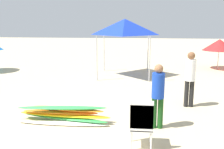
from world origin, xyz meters
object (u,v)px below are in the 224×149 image
lifeguard_near_center (190,75)px  beach_umbrella_mid (219,45)px  surfboard_pile (64,114)px  popup_canopy (125,27)px  lifeguard_near_right (158,92)px  stacked_plastic_chairs (142,120)px

lifeguard_near_center → beach_umbrella_mid: 7.76m
surfboard_pile → popup_canopy: (1.26, 6.39, 2.24)m
lifeguard_near_right → surfboard_pile: bearing=178.1°
beach_umbrella_mid → surfboard_pile: bearing=-126.7°
lifeguard_near_center → beach_umbrella_mid: lifeguard_near_center is taller
stacked_plastic_chairs → surfboard_pile: 2.45m
lifeguard_near_center → popup_canopy: (-2.36, 4.64, 1.44)m
lifeguard_near_right → beach_umbrella_mid: bearing=65.3°
surfboard_pile → popup_canopy: bearing=78.8°
stacked_plastic_chairs → surfboard_pile: stacked_plastic_chairs is taller
beach_umbrella_mid → lifeguard_near_right: bearing=-114.7°
lifeguard_near_center → lifeguard_near_right: size_ratio=1.07×
stacked_plastic_chairs → lifeguard_near_center: bearing=62.5°
stacked_plastic_chairs → surfboard_pile: (-2.08, 1.22, -0.42)m
stacked_plastic_chairs → beach_umbrella_mid: beach_umbrella_mid is taller
popup_canopy → beach_umbrella_mid: bearing=25.1°
surfboard_pile → lifeguard_near_right: lifeguard_near_right is taller
surfboard_pile → lifeguard_near_center: lifeguard_near_center is taller
surfboard_pile → lifeguard_near_right: 2.60m
popup_canopy → lifeguard_near_right: bearing=-79.3°
lifeguard_near_center → lifeguard_near_right: (-1.13, -1.82, -0.07)m
surfboard_pile → lifeguard_near_right: size_ratio=1.56×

